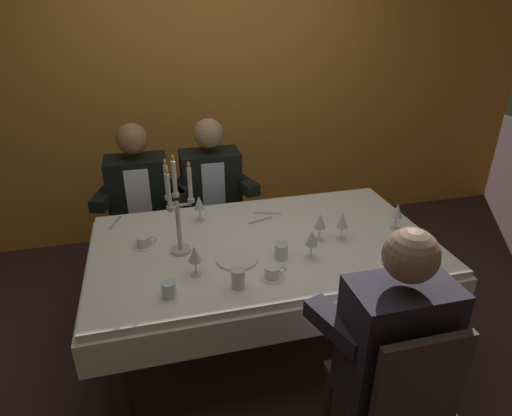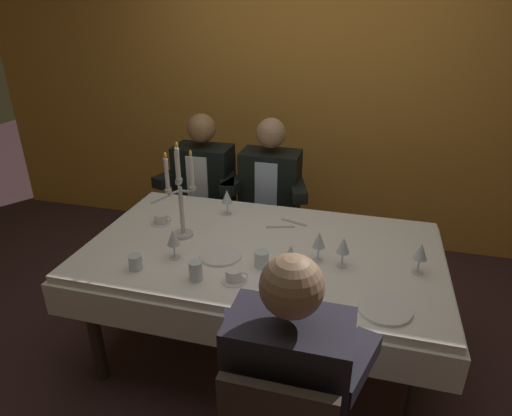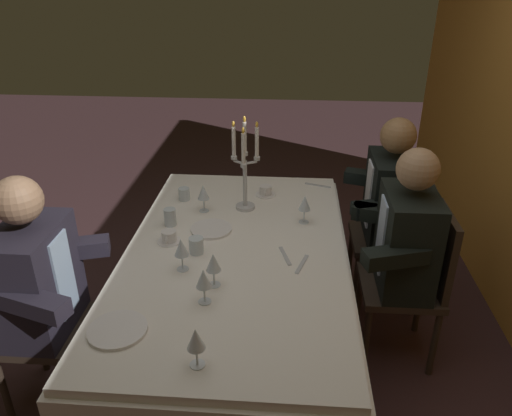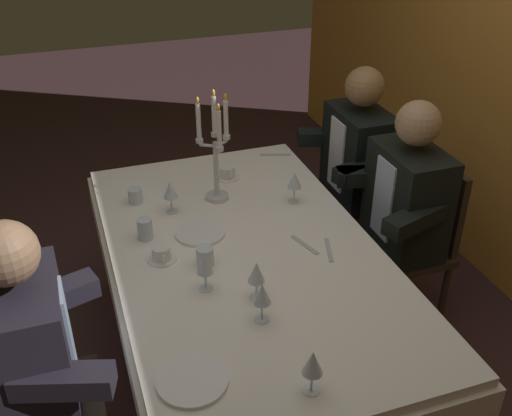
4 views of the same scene
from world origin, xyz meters
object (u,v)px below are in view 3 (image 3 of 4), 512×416
at_px(coffee_cup_0, 266,191).
at_px(seated_diner_0, 391,198).
at_px(dining_table, 236,269).
at_px(water_tumbler_0, 196,245).
at_px(water_tumbler_1, 184,194).
at_px(seated_diner_2, 35,279).
at_px(seated_diner_1, 408,240).
at_px(dinner_plate_1, 211,229).
at_px(wine_glass_0, 196,340).
at_px(coffee_cup_1, 169,237).
at_px(candelabra, 245,170).
at_px(wine_glass_3, 305,204).
at_px(water_tumbler_2, 170,217).
at_px(wine_glass_1, 213,263).
at_px(wine_glass_2, 181,248).
at_px(dinner_plate_0, 118,330).
at_px(wine_glass_5, 204,279).
at_px(wine_glass_4, 203,193).

relative_size(coffee_cup_0, seated_diner_0, 0.11).
bearing_deg(dining_table, water_tumbler_0, -76.85).
height_order(water_tumbler_1, seated_diner_2, seated_diner_2).
height_order(coffee_cup_0, seated_diner_1, seated_diner_1).
height_order(water_tumbler_0, coffee_cup_0, water_tumbler_0).
distance_m(dinner_plate_1, wine_glass_0, 1.00).
bearing_deg(coffee_cup_1, candelabra, 139.50).
xyz_separation_m(dining_table, coffee_cup_0, (-0.66, 0.11, 0.15)).
relative_size(candelabra, wine_glass_0, 3.38).
height_order(wine_glass_3, seated_diner_2, seated_diner_2).
bearing_deg(water_tumbler_2, candelabra, 121.19).
distance_m(water_tumbler_1, coffee_cup_1, 0.51).
xyz_separation_m(wine_glass_1, wine_glass_2, (-0.11, -0.17, 0.00)).
bearing_deg(wine_glass_1, wine_glass_2, -124.41).
distance_m(seated_diner_1, seated_diner_2, 1.84).
distance_m(dinner_plate_0, wine_glass_0, 0.39).
height_order(dinner_plate_1, water_tumbler_2, water_tumbler_2).
xyz_separation_m(dining_table, seated_diner_2, (0.32, -0.89, 0.11)).
bearing_deg(seated_diner_1, wine_glass_1, -63.31).
bearing_deg(wine_glass_1, seated_diner_1, 116.69).
bearing_deg(wine_glass_1, coffee_cup_1, -141.32).
relative_size(dinner_plate_0, wine_glass_5, 1.42).
height_order(dinner_plate_0, water_tumbler_0, water_tumbler_0).
height_order(wine_glass_5, water_tumbler_1, wine_glass_5).
height_order(wine_glass_1, wine_glass_2, same).
bearing_deg(coffee_cup_1, wine_glass_4, 161.62).
xyz_separation_m(coffee_cup_0, seated_diner_1, (0.49, 0.77, -0.03)).
xyz_separation_m(wine_glass_1, coffee_cup_1, (-0.36, -0.29, -0.09)).
relative_size(wine_glass_0, seated_diner_1, 0.13).
distance_m(wine_glass_5, coffee_cup_1, 0.56).
bearing_deg(dinner_plate_1, dinner_plate_0, -16.03).
bearing_deg(wine_glass_1, water_tumbler_0, -154.16).
xyz_separation_m(dinner_plate_0, seated_diner_1, (-0.81, 1.28, -0.01)).
relative_size(dinner_plate_0, seated_diner_0, 0.19).
relative_size(wine_glass_5, seated_diner_0, 0.13).
bearing_deg(dinner_plate_1, candelabra, 150.43).
relative_size(dinner_plate_0, water_tumbler_0, 2.81).
bearing_deg(coffee_cup_0, dining_table, -9.89).
height_order(dinner_plate_0, wine_glass_4, wine_glass_4).
bearing_deg(seated_diner_1, coffee_cup_1, -84.75).
bearing_deg(wine_glass_3, water_tumbler_1, -108.38).
bearing_deg(seated_diner_2, seated_diner_0, 119.40).
bearing_deg(seated_diner_2, wine_glass_0, 60.08).
bearing_deg(seated_diner_2, candelabra, 131.31).
xyz_separation_m(dining_table, wine_glass_5, (0.43, -0.08, 0.23)).
height_order(dinner_plate_1, wine_glass_1, wine_glass_1).
bearing_deg(water_tumbler_2, water_tumbler_1, 178.30).
distance_m(candelabra, wine_glass_0, 1.27).
bearing_deg(wine_glass_2, wine_glass_3, 131.83).
distance_m(wine_glass_2, seated_diner_1, 1.18).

